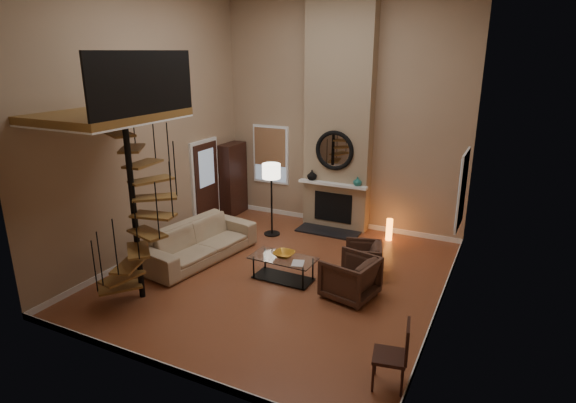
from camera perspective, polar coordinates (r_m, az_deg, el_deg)
The scene contains 32 objects.
ground at distance 9.34m, azimuth -1.10°, elevation -8.92°, with size 6.00×6.50×0.01m, color #A35934.
back_wall at distance 11.42m, azimuth 6.46°, elevation 10.40°, with size 6.00×0.02×5.50m, color tan.
front_wall at distance 5.85m, azimuth -16.08°, elevation 2.87°, with size 6.00×0.02×5.50m, color tan.
left_wall at distance 10.20m, azimuth -16.53°, elevation 8.92°, with size 0.02×6.50×5.50m, color tan.
right_wall at distance 7.59m, azimuth 19.42°, elevation 5.85°, with size 0.02×6.50×5.50m, color tan.
baseboard_back at distance 12.05m, azimuth 6.00°, elevation -2.40°, with size 6.00×0.02×0.12m, color white.
baseboard_front at distance 7.02m, azimuth -14.07°, elevation -18.86°, with size 6.00×0.02×0.12m, color white.
baseboard_left at distance 10.90m, azimuth -15.27°, elevation -5.18°, with size 0.02×6.50×0.12m, color white.
baseboard_right at distance 8.52m, azimuth 17.49°, elevation -12.12°, with size 0.02×6.50×0.12m, color white.
chimney_breast at distance 11.25m, azimuth 6.12°, elevation 10.30°, with size 1.60×0.38×5.50m, color #927C5F.
hearth at distance 11.48m, azimuth 4.82°, elevation -3.62°, with size 1.50×0.60×0.04m, color black.
firebox at distance 11.55m, azimuth 5.42°, elevation -0.70°, with size 0.95×0.02×0.72m, color black.
mantel at distance 11.31m, azimuth 5.36°, elevation 2.08°, with size 1.70×0.18×0.06m, color white.
mirror_frame at distance 11.17m, azimuth 5.59°, elevation 6.10°, with size 0.94×0.94×0.10m, color black.
mirror_disc at distance 11.18m, azimuth 5.61°, elevation 6.11°, with size 0.80×0.80×0.01m, color white.
vase_left at distance 11.50m, azimuth 2.90°, elevation 3.20°, with size 0.24×0.24×0.25m, color black.
vase_right at distance 11.12m, azimuth 8.34°, elevation 2.41°, with size 0.20×0.20×0.21m, color #1C635B.
window_back at distance 12.36m, azimuth -2.11°, elevation 5.74°, with size 1.02×0.06×1.52m.
window_right at distance 9.79m, azimuth 20.18°, elevation 1.47°, with size 0.06×1.02×1.52m.
entry_door at distance 11.87m, azimuth -9.84°, elevation 2.15°, with size 0.10×1.05×2.16m.
loft at distance 8.20m, azimuth -20.35°, elevation 10.01°, with size 1.70×2.20×1.09m.
spiral_stair at distance 8.31m, azimuth -18.00°, elevation 0.05°, with size 1.47×1.47×4.06m.
hutch at distance 12.59m, azimuth -6.68°, elevation 2.71°, with size 0.40×0.84×1.88m, color #321710.
sofa at distance 10.07m, azimuth -10.60°, elevation -4.68°, with size 2.56×1.00×0.75m, color tan.
armchair_near at distance 9.29m, azimuth 9.34°, elevation -6.85°, with size 0.69×0.71×0.65m, color #432A1F.
armchair_far at distance 8.51m, azimuth 7.92°, elevation -9.19°, with size 0.84×0.86×0.78m, color #432A1F.
coffee_table at distance 9.08m, azimuth -0.60°, elevation -7.71°, with size 1.25×0.63×0.46m.
bowl at distance 9.03m, azimuth -0.46°, elevation -6.36°, with size 0.40×0.40×0.10m, color orange.
book at distance 8.74m, azimuth 1.02°, elevation -7.46°, with size 0.22×0.30×0.03m, color gray.
floor_lamp at distance 10.89m, azimuth -2.01°, elevation 2.98°, with size 0.42×0.42×1.73m.
accent_lamp at distance 11.16m, azimuth 12.06°, elevation -3.34°, with size 0.15×0.15×0.52m, color orange.
side_chair at distance 6.47m, azimuth 12.92°, elevation -17.18°, with size 0.50×0.49×0.93m.
Camera 1 is at (3.86, -7.41, 4.18)m, focal length 29.62 mm.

